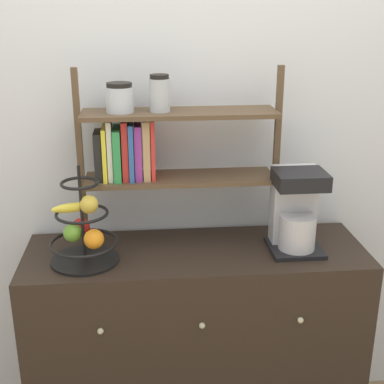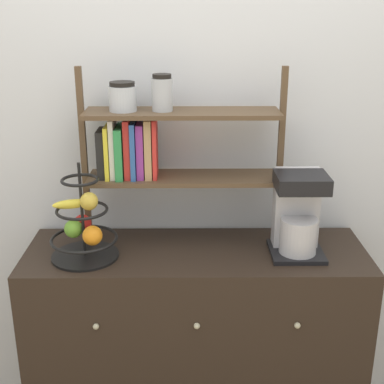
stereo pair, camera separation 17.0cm
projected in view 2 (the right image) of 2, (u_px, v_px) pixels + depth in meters
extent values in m
cube|color=silver|center=(195.00, 143.00, 2.29)|extent=(7.00, 0.05, 2.60)
cube|color=black|center=(196.00, 346.00, 2.32)|extent=(1.38, 0.45, 0.92)
sphere|color=#B2AD8C|center=(96.00, 326.00, 2.01)|extent=(0.02, 0.02, 0.02)
sphere|color=#B2AD8C|center=(197.00, 326.00, 2.02)|extent=(0.02, 0.02, 0.02)
sphere|color=#B2AD8C|center=(297.00, 325.00, 2.02)|extent=(0.02, 0.02, 0.02)
cube|color=black|center=(296.00, 252.00, 2.14)|extent=(0.21, 0.21, 0.02)
cube|color=#B7B7BC|center=(296.00, 207.00, 2.13)|extent=(0.18, 0.08, 0.32)
cylinder|color=#B7B7BC|center=(298.00, 235.00, 2.09)|extent=(0.15, 0.15, 0.14)
cube|color=black|center=(302.00, 182.00, 2.03)|extent=(0.20, 0.17, 0.06)
cylinder|color=black|center=(85.00, 256.00, 2.11)|extent=(0.26, 0.26, 0.01)
cylinder|color=black|center=(82.00, 210.00, 2.05)|extent=(0.01, 0.01, 0.38)
torus|color=black|center=(84.00, 239.00, 2.09)|extent=(0.26, 0.26, 0.01)
torus|color=black|center=(82.00, 210.00, 2.05)|extent=(0.20, 0.20, 0.01)
torus|color=black|center=(80.00, 180.00, 2.01)|extent=(0.14, 0.14, 0.01)
sphere|color=red|center=(83.00, 223.00, 2.14)|extent=(0.07, 0.07, 0.07)
sphere|color=#6BAD33|center=(73.00, 229.00, 2.09)|extent=(0.07, 0.07, 0.07)
sphere|color=orange|center=(92.00, 236.00, 2.02)|extent=(0.08, 0.08, 0.08)
ellipsoid|color=yellow|center=(72.00, 204.00, 2.05)|extent=(0.15, 0.07, 0.04)
sphere|color=gold|center=(89.00, 201.00, 2.04)|extent=(0.07, 0.07, 0.07)
cube|color=brown|center=(84.00, 158.00, 2.15)|extent=(0.02, 0.02, 0.72)
cube|color=brown|center=(280.00, 157.00, 2.15)|extent=(0.02, 0.02, 0.72)
cube|color=brown|center=(182.00, 178.00, 2.18)|extent=(0.77, 0.20, 0.02)
cube|color=brown|center=(182.00, 113.00, 2.09)|extent=(0.77, 0.20, 0.02)
cube|color=black|center=(102.00, 153.00, 2.14)|extent=(0.03, 0.12, 0.19)
cube|color=yellow|center=(108.00, 151.00, 2.14)|extent=(0.02, 0.15, 0.21)
cube|color=white|center=(113.00, 148.00, 2.13)|extent=(0.02, 0.13, 0.24)
cube|color=#2D8C47|center=(120.00, 152.00, 2.14)|extent=(0.03, 0.16, 0.21)
cube|color=red|center=(128.00, 148.00, 2.13)|extent=(0.02, 0.13, 0.24)
cube|color=#2D599E|center=(134.00, 149.00, 2.13)|extent=(0.02, 0.15, 0.23)
cube|color=#8C338C|center=(141.00, 150.00, 2.14)|extent=(0.03, 0.13, 0.22)
cube|color=tan|center=(149.00, 148.00, 2.13)|extent=(0.03, 0.13, 0.24)
cube|color=red|center=(155.00, 148.00, 2.13)|extent=(0.02, 0.13, 0.24)
cylinder|color=silver|center=(123.00, 99.00, 2.07)|extent=(0.11, 0.11, 0.10)
cylinder|color=black|center=(122.00, 84.00, 2.05)|extent=(0.10, 0.10, 0.02)
cylinder|color=#ADB2B7|center=(162.00, 95.00, 2.06)|extent=(0.08, 0.08, 0.13)
cylinder|color=black|center=(162.00, 76.00, 2.04)|extent=(0.07, 0.07, 0.02)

